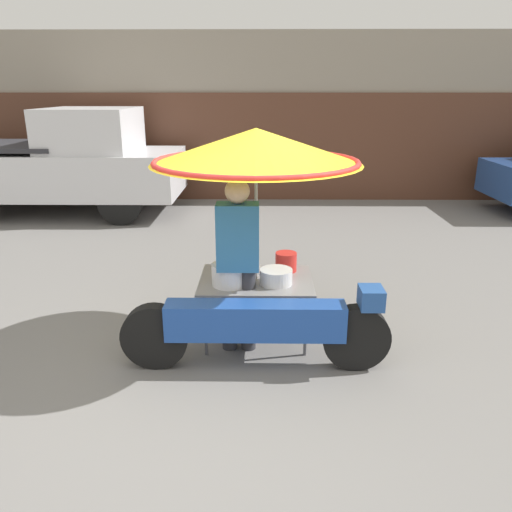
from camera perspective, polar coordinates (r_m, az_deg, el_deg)
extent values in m
plane|color=slate|center=(4.30, -5.38, -14.95)|extent=(36.00, 36.00, 0.00)
cube|color=gray|center=(12.16, -1.38, 15.71)|extent=(28.00, 2.00, 3.53)
cube|color=#563323|center=(11.19, -1.54, 12.28)|extent=(23.80, 0.06, 2.29)
cylinder|color=black|center=(4.52, 11.36, -9.12)|extent=(0.59, 0.14, 0.59)
cylinder|color=black|center=(4.55, -11.47, -8.98)|extent=(0.59, 0.14, 0.59)
cube|color=#1E479E|center=(4.37, -0.09, -7.37)|extent=(1.56, 0.24, 0.32)
cube|color=#234C93|center=(4.38, 13.02, -4.67)|extent=(0.20, 0.24, 0.18)
cylinder|color=black|center=(5.20, 0.04, -5.30)|extent=(0.53, 0.14, 0.53)
cylinder|color=#515156|center=(4.65, 5.70, -7.93)|extent=(0.03, 0.03, 0.60)
cylinder|color=#515156|center=(5.30, 5.07, -4.50)|extent=(0.03, 0.03, 0.60)
cylinder|color=#515156|center=(4.66, -5.78, -7.87)|extent=(0.03, 0.03, 0.60)
cylinder|color=#515156|center=(5.31, -4.95, -4.45)|extent=(0.03, 0.03, 0.60)
cube|color=gray|center=(4.83, 0.01, -2.73)|extent=(1.09, 0.84, 0.02)
cylinder|color=#B2B2B7|center=(4.66, 0.01, 3.73)|extent=(0.03, 0.03, 1.11)
cone|color=yellow|center=(4.53, 0.01, 12.45)|extent=(1.91, 1.91, 0.31)
torus|color=red|center=(4.55, 0.01, 10.73)|extent=(1.86, 1.86, 0.05)
cylinder|color=silver|center=(4.67, -3.02, -2.11)|extent=(0.34, 0.34, 0.20)
cylinder|color=silver|center=(4.69, 2.31, -2.37)|extent=(0.31, 0.31, 0.14)
cylinder|color=#939399|center=(4.97, -0.59, -1.56)|extent=(0.21, 0.21, 0.07)
cylinder|color=red|center=(5.02, 3.45, -0.67)|extent=(0.21, 0.21, 0.19)
cylinder|color=#2D2D33|center=(4.71, -3.09, -6.10)|extent=(0.14, 0.14, 0.81)
cylinder|color=#2D2D33|center=(4.71, -0.89, -6.12)|extent=(0.14, 0.14, 0.81)
cube|color=teal|center=(4.46, -2.09, 2.20)|extent=(0.38, 0.22, 0.61)
sphere|color=tan|center=(4.36, -2.16, 7.42)|extent=(0.22, 0.22, 0.22)
cylinder|color=black|center=(9.47, -15.27, 5.84)|extent=(0.78, 0.24, 0.78)
cylinder|color=black|center=(11.05, -12.97, 7.78)|extent=(0.78, 0.24, 0.78)
cylinder|color=black|center=(12.06, -26.56, 7.18)|extent=(0.78, 0.24, 0.78)
cube|color=silver|center=(10.64, -21.86, 8.83)|extent=(4.82, 1.97, 0.84)
cube|color=silver|center=(10.28, -18.33, 13.55)|extent=(1.64, 1.81, 0.80)
cube|color=#2D2D33|center=(10.99, -26.93, 11.19)|extent=(2.51, 1.89, 0.08)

